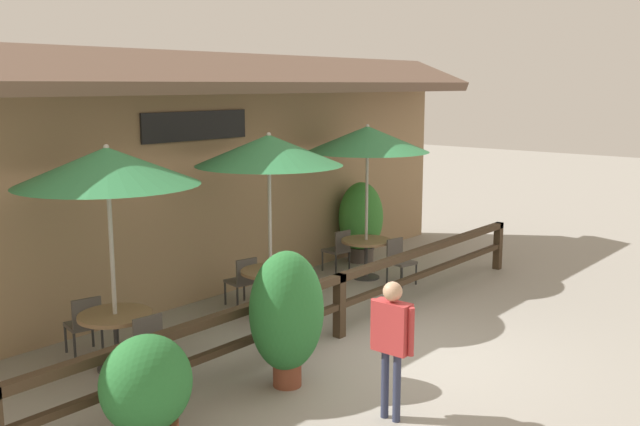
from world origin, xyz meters
The scene contains 19 objects.
ground_plane centered at (0.00, 0.00, 0.00)m, with size 60.00×60.00×0.00m, color gray.
building_facade centered at (0.00, 4.10, 2.17)m, with size 14.28×1.49×4.23m.
patio_railing centered at (0.00, 1.05, 0.70)m, with size 10.40×0.14×0.95m.
patio_umbrella_near centered at (-2.81, 2.53, 2.67)m, with size 2.31×2.31×2.95m.
dining_table_near centered at (-2.81, 2.53, 0.60)m, with size 0.95×0.95×0.75m.
chair_near_streetside centered at (-2.78, 1.78, 0.47)m, with size 0.47×0.47×0.84m.
chair_near_wallside centered at (-2.81, 3.27, 0.47)m, with size 0.50×0.50×0.84m.
patio_umbrella_middle centered at (0.07, 2.51, 2.67)m, with size 2.31×2.31×2.95m.
dining_table_middle centered at (0.07, 2.51, 0.60)m, with size 0.95×0.95×0.75m.
chair_middle_streetside centered at (0.01, 1.83, 0.47)m, with size 0.49×0.49×0.84m.
chair_middle_wallside centered at (0.11, 3.20, 0.47)m, with size 0.49×0.49×0.84m.
patio_umbrella_far centered at (2.87, 2.68, 2.67)m, with size 2.31×2.31×2.95m.
dining_table_far centered at (2.87, 2.68, 0.60)m, with size 0.95×0.95×0.75m.
chair_far_streetside centered at (2.95, 1.97, 0.47)m, with size 0.49×0.49×0.84m.
chair_far_wallside centered at (2.91, 3.38, 0.47)m, with size 0.47×0.47×0.84m.
potted_plant_broad_leaf centered at (-3.85, 0.47, 0.66)m, with size 0.96×0.86×1.22m.
potted_plant_small_flowering centered at (-1.77, 0.47, 0.93)m, with size 0.96×0.87×1.71m.
potted_plant_entrance_palm centered at (3.87, 3.55, 0.88)m, with size 0.99×0.89×1.68m.
pedestrian centered at (-1.70, -1.02, 1.02)m, with size 0.22×0.56×1.58m.
Camera 1 is at (-7.87, -5.17, 3.68)m, focal length 40.00 mm.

